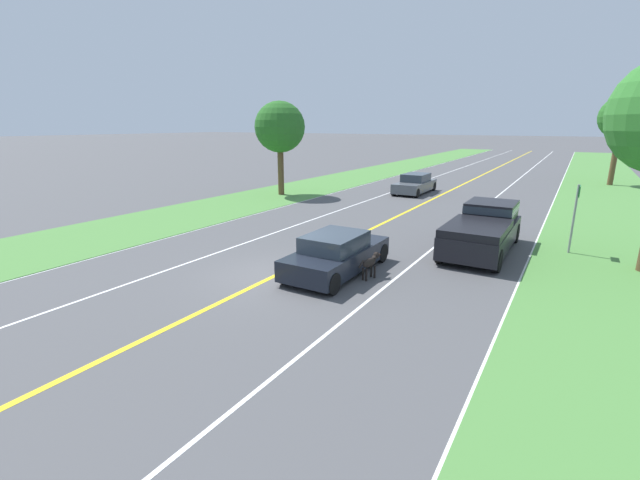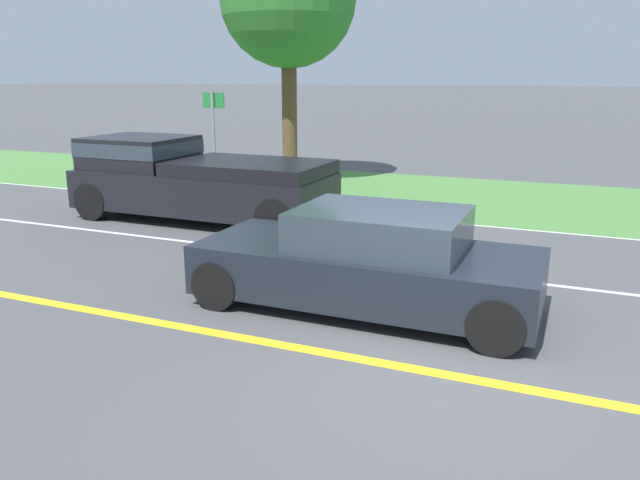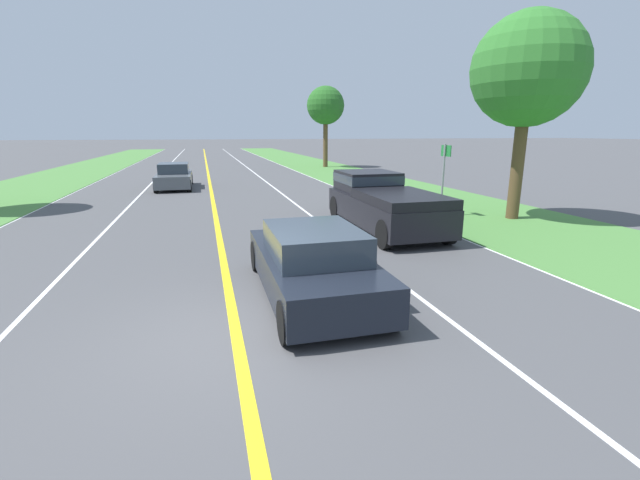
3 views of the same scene
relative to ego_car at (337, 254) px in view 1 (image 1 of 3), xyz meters
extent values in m
plane|color=#4C4C4F|center=(-1.56, -1.31, -0.64)|extent=(400.00, 400.00, 0.00)
cube|color=yellow|center=(-1.56, -1.31, -0.64)|extent=(0.18, 160.00, 0.01)
cube|color=white|center=(5.44, -1.31, -0.64)|extent=(0.14, 160.00, 0.01)
cube|color=white|center=(-8.56, -1.31, -0.64)|extent=(0.14, 160.00, 0.01)
cube|color=white|center=(1.94, -1.31, -0.64)|extent=(0.10, 160.00, 0.01)
cube|color=white|center=(-5.06, -1.31, -0.64)|extent=(0.10, 160.00, 0.01)
cube|color=#4C843D|center=(-11.56, -1.31, -0.63)|extent=(6.00, 160.00, 0.03)
cube|color=black|center=(0.00, 0.04, -0.13)|extent=(1.85, 4.50, 0.66)
cube|color=#2D3842|center=(0.00, -0.14, 0.46)|extent=(1.59, 2.16, 0.52)
cylinder|color=black|center=(0.84, 1.86, -0.31)|extent=(0.22, 0.67, 0.67)
cylinder|color=black|center=(0.84, -1.78, -0.31)|extent=(0.22, 0.67, 0.67)
cylinder|color=black|center=(-0.84, 1.86, -0.31)|extent=(0.22, 0.67, 0.67)
cylinder|color=black|center=(-0.84, -1.78, -0.31)|extent=(0.22, 0.67, 0.67)
ellipsoid|color=black|center=(1.21, -0.03, -0.09)|extent=(0.33, 0.64, 0.30)
cylinder|color=black|center=(1.32, 0.16, -0.44)|extent=(0.07, 0.07, 0.40)
cylinder|color=black|center=(1.22, -0.25, -0.44)|extent=(0.07, 0.07, 0.40)
cylinder|color=black|center=(1.19, 0.19, -0.44)|extent=(0.07, 0.07, 0.40)
cylinder|color=black|center=(1.09, -0.22, -0.44)|extent=(0.07, 0.07, 0.40)
cylinder|color=black|center=(1.27, 0.22, 0.02)|extent=(0.16, 0.19, 0.16)
sphere|color=black|center=(1.29, 0.33, 0.08)|extent=(0.25, 0.25, 0.21)
ellipsoid|color=#331E14|center=(1.33, 0.46, 0.07)|extent=(0.11, 0.12, 0.08)
cone|color=black|center=(1.35, 0.30, 0.16)|extent=(0.08, 0.08, 0.09)
cone|color=black|center=(1.24, 0.33, 0.16)|extent=(0.08, 0.08, 0.09)
cylinder|color=black|center=(1.11, -0.42, -0.05)|extent=(0.10, 0.23, 0.23)
cube|color=black|center=(3.66, 5.00, 0.00)|extent=(2.10, 5.57, 0.81)
cube|color=black|center=(3.66, 6.61, 0.75)|extent=(1.84, 2.10, 0.69)
cube|color=#2D3842|center=(3.66, 6.61, 0.85)|extent=(1.87, 2.13, 0.30)
cube|color=black|center=(3.66, 3.83, 0.55)|extent=(2.05, 3.16, 0.28)
cylinder|color=black|center=(4.62, 7.21, -0.24)|extent=(0.22, 0.81, 0.81)
cylinder|color=black|center=(4.62, 2.78, -0.24)|extent=(0.22, 0.81, 0.81)
cylinder|color=black|center=(2.70, 7.21, -0.24)|extent=(0.22, 0.81, 0.81)
cylinder|color=black|center=(2.70, 2.78, -0.24)|extent=(0.22, 0.81, 0.81)
cube|color=#51565B|center=(-3.51, 18.00, -0.14)|extent=(1.84, 4.65, 0.66)
cube|color=#2D3842|center=(-3.51, 18.19, 0.47)|extent=(1.58, 2.23, 0.55)
cylinder|color=black|center=(-4.34, 16.08, -0.32)|extent=(0.22, 0.63, 0.63)
cylinder|color=black|center=(-4.34, 19.91, -0.32)|extent=(0.22, 0.63, 0.63)
cylinder|color=black|center=(-2.67, 16.08, -0.32)|extent=(0.22, 0.63, 0.63)
cylinder|color=black|center=(-2.67, 19.91, -0.32)|extent=(0.22, 0.63, 0.63)
cylinder|color=brown|center=(8.85, 30.27, 1.51)|extent=(0.41, 0.41, 4.31)
sphere|color=#286623|center=(8.85, 30.27, 4.74)|extent=(3.30, 3.30, 3.30)
cylinder|color=brown|center=(-11.30, 12.37, 1.13)|extent=(0.42, 0.42, 3.54)
sphere|color=#286623|center=(-11.30, 12.37, 4.01)|extent=(3.43, 3.43, 3.43)
cylinder|color=gray|center=(6.62, 6.56, 0.69)|extent=(0.08, 0.08, 2.66)
cube|color=#238438|center=(6.68, 6.56, 1.77)|extent=(0.03, 0.64, 0.40)
camera|label=1|loc=(6.56, -11.95, 4.17)|focal=24.00mm
camera|label=2|loc=(-7.56, -2.48, 2.40)|focal=35.00mm
camera|label=3|loc=(-1.89, -7.54, 2.42)|focal=24.00mm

